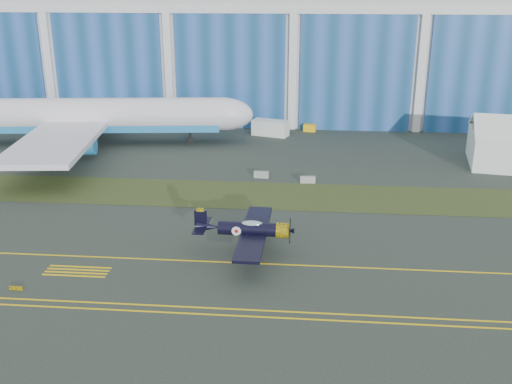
# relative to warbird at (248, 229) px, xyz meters

# --- Properties ---
(ground) EXTENTS (260.00, 260.00, 0.00)m
(ground) POSITION_rel_warbird_xyz_m (2.52, 2.91, -2.67)
(ground) COLOR #303932
(ground) RESTS_ON ground
(grass_median) EXTENTS (260.00, 10.00, 0.02)m
(grass_median) POSITION_rel_warbird_xyz_m (2.52, 16.91, -2.65)
(grass_median) COLOR #475128
(grass_median) RESTS_ON ground
(hangar) EXTENTS (220.00, 45.70, 30.00)m
(hangar) POSITION_rel_warbird_xyz_m (2.52, 74.70, 12.29)
(hangar) COLOR silver
(hangar) RESTS_ON ground
(taxiway_centreline) EXTENTS (200.00, 0.20, 0.02)m
(taxiway_centreline) POSITION_rel_warbird_xyz_m (2.52, -2.09, -2.66)
(taxiway_centreline) COLOR yellow
(taxiway_centreline) RESTS_ON ground
(edge_line_near) EXTENTS (80.00, 0.20, 0.02)m
(edge_line_near) POSITION_rel_warbird_xyz_m (2.52, -11.59, -2.66)
(edge_line_near) COLOR yellow
(edge_line_near) RESTS_ON ground
(edge_line_far) EXTENTS (80.00, 0.20, 0.02)m
(edge_line_far) POSITION_rel_warbird_xyz_m (2.52, -10.59, -2.66)
(edge_line_far) COLOR yellow
(edge_line_far) RESTS_ON ground
(hold_short_ladder) EXTENTS (6.00, 2.40, 0.02)m
(hold_short_ladder) POSITION_rel_warbird_xyz_m (-15.48, -5.19, -2.66)
(hold_short_ladder) COLOR yellow
(hold_short_ladder) RESTS_ON ground
(guard_board_left) EXTENTS (1.20, 0.15, 0.35)m
(guard_board_left) POSITION_rel_warbird_xyz_m (-19.48, -9.09, -2.50)
(guard_board_left) COLOR yellow
(guard_board_left) RESTS_ON ground
(warbird) EXTENTS (11.18, 13.42, 3.93)m
(warbird) POSITION_rel_warbird_xyz_m (0.00, 0.00, 0.00)
(warbird) COLOR black
(warbird) RESTS_ON ground
(jetliner) EXTENTS (66.37, 58.25, 21.23)m
(jetliner) POSITION_rel_warbird_xyz_m (-30.53, 39.23, 7.94)
(jetliner) COLOR silver
(jetliner) RESTS_ON ground
(shipping_container) EXTENTS (6.61, 4.17, 2.67)m
(shipping_container) POSITION_rel_warbird_xyz_m (-0.96, 47.11, -1.34)
(shipping_container) COLOR white
(shipping_container) RESTS_ON ground
(tug) EXTENTS (2.32, 1.66, 1.24)m
(tug) POSITION_rel_warbird_xyz_m (5.80, 50.68, -2.05)
(tug) COLOR yellow
(tug) RESTS_ON ground
(barrier_a) EXTENTS (2.04, 0.74, 0.90)m
(barrier_a) POSITION_rel_warbird_xyz_m (-0.61, 23.86, -2.22)
(barrier_a) COLOR gray
(barrier_a) RESTS_ON ground
(barrier_b) EXTENTS (2.05, 0.78, 0.90)m
(barrier_b) POSITION_rel_warbird_xyz_m (5.71, 22.24, -2.22)
(barrier_b) COLOR #989C91
(barrier_b) RESTS_ON ground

